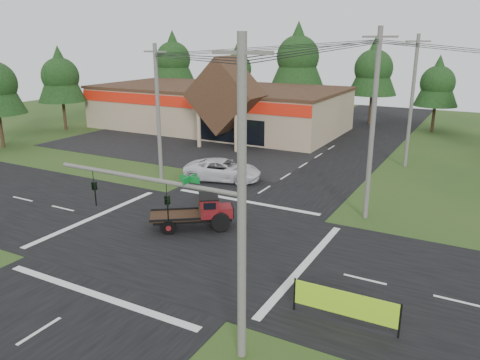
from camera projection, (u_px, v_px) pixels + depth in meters
The scene contains 19 objects.
ground at pixel (188, 238), 26.38m from camera, with size 120.00×120.00×0.00m, color #254518.
road_ns at pixel (188, 238), 26.38m from camera, with size 12.00×120.00×0.02m, color black.
road_ew at pixel (188, 238), 26.38m from camera, with size 120.00×12.00×0.02m, color black.
parking_apron at pixel (181, 147), 48.75m from camera, with size 28.00×14.00×0.02m, color black.
cvs_building at pixel (218, 107), 57.62m from camera, with size 30.40×18.20×9.19m.
traffic_signal_mast at pixel (199, 231), 16.13m from camera, with size 8.12×0.24×7.00m.
utility_pole_nr at pixel (242, 206), 15.02m from camera, with size 2.00×0.30×11.00m.
utility_pole_nw at pixel (158, 114), 35.20m from camera, with size 2.00×0.30×10.50m.
utility_pole_ne at pixel (373, 125), 27.75m from camera, with size 2.00×0.30×11.50m.
utility_pole_n at pixel (412, 101), 39.58m from camera, with size 2.00×0.30×11.20m.
tree_row_a at pixel (173, 57), 71.40m from camera, with size 6.72×6.72×12.12m.
tree_row_b at pixel (237, 68), 68.90m from camera, with size 5.60×5.60×10.10m.
tree_row_c at pixel (298, 55), 62.91m from camera, with size 7.28×7.28×13.13m.
tree_row_d at pixel (374, 67), 59.58m from camera, with size 6.16×6.16×11.11m.
tree_row_e at pixel (438, 81), 54.63m from camera, with size 5.04×5.04×9.09m.
tree_side_w at pixel (60, 74), 55.87m from camera, with size 5.60×5.60×10.10m.
antique_flatbed_truck at pixel (192, 212), 27.47m from camera, with size 1.85×4.85×2.03m, color #500B11, non-canonical shape.
roadside_banner at pixel (345, 307), 18.28m from camera, with size 4.27×0.13×1.46m, color #95D71C, non-canonical shape.
white_pickup at pixel (223, 170), 37.00m from camera, with size 2.79×6.04×1.68m, color white.
Camera 1 is at (14.19, -19.95, 10.78)m, focal length 35.00 mm.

